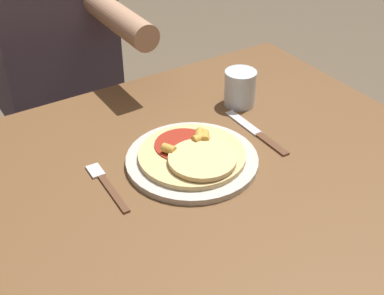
# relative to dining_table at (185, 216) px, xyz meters

# --- Properties ---
(dining_table) EXTENTS (1.17, 0.89, 0.72)m
(dining_table) POSITION_rel_dining_table_xyz_m (0.00, 0.00, 0.00)
(dining_table) COLOR brown
(dining_table) RESTS_ON ground_plane
(plate) EXTENTS (0.28, 0.28, 0.01)m
(plate) POSITION_rel_dining_table_xyz_m (0.04, 0.04, 0.11)
(plate) COLOR beige
(plate) RESTS_ON dining_table
(pizza) EXTENTS (0.23, 0.23, 0.04)m
(pizza) POSITION_rel_dining_table_xyz_m (0.04, 0.03, 0.13)
(pizza) COLOR #DBBC7A
(pizza) RESTS_ON plate
(fork) EXTENTS (0.03, 0.18, 0.00)m
(fork) POSITION_rel_dining_table_xyz_m (-0.14, 0.07, 0.10)
(fork) COLOR brown
(fork) RESTS_ON dining_table
(knife) EXTENTS (0.02, 0.22, 0.00)m
(knife) POSITION_rel_dining_table_xyz_m (0.23, 0.05, 0.10)
(knife) COLOR brown
(knife) RESTS_ON dining_table
(drinking_glass) EXTENTS (0.08, 0.08, 0.09)m
(drinking_glass) POSITION_rel_dining_table_xyz_m (0.28, 0.19, 0.15)
(drinking_glass) COLOR silver
(drinking_glass) RESTS_ON dining_table
(person_diner) EXTENTS (0.34, 0.52, 1.21)m
(person_diner) POSITION_rel_dining_table_xyz_m (-0.01, 0.72, 0.09)
(person_diner) COLOR #2D2D38
(person_diner) RESTS_ON ground_plane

